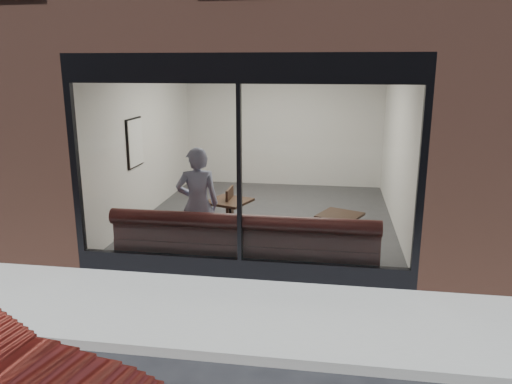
% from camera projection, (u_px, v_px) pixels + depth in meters
% --- Properties ---
extents(ground, '(120.00, 120.00, 0.00)m').
position_uv_depth(ground, '(205.00, 356.00, 5.37)').
color(ground, black).
rests_on(ground, ground).
extents(sidewalk_near, '(40.00, 2.00, 0.01)m').
position_uv_depth(sidewalk_near, '(225.00, 312.00, 6.33)').
color(sidewalk_near, gray).
rests_on(sidewalk_near, ground).
extents(kerb_near, '(40.00, 0.10, 0.12)m').
position_uv_depth(kerb_near, '(204.00, 354.00, 5.31)').
color(kerb_near, gray).
rests_on(kerb_near, ground).
extents(host_building_pier_left, '(2.50, 12.00, 3.20)m').
position_uv_depth(host_building_pier_left, '(142.00, 121.00, 13.19)').
color(host_building_pier_left, brown).
rests_on(host_building_pier_left, ground).
extents(host_building_pier_right, '(2.50, 12.00, 3.20)m').
position_uv_depth(host_building_pier_right, '(437.00, 126.00, 12.07)').
color(host_building_pier_right, brown).
rests_on(host_building_pier_right, ground).
extents(host_building_backfill, '(5.00, 6.00, 3.20)m').
position_uv_depth(host_building_backfill, '(293.00, 112.00, 15.50)').
color(host_building_backfill, brown).
rests_on(host_building_backfill, ground).
extents(cafe_floor, '(6.00, 6.00, 0.00)m').
position_uv_depth(cafe_floor, '(267.00, 218.00, 10.15)').
color(cafe_floor, '#2D2D30').
rests_on(cafe_floor, ground).
extents(cafe_ceiling, '(6.00, 6.00, 0.00)m').
position_uv_depth(cafe_ceiling, '(268.00, 57.00, 9.36)').
color(cafe_ceiling, white).
rests_on(cafe_ceiling, host_building_upper).
extents(cafe_wall_back, '(5.00, 0.00, 5.00)m').
position_uv_depth(cafe_wall_back, '(283.00, 123.00, 12.62)').
color(cafe_wall_back, silver).
rests_on(cafe_wall_back, ground).
extents(cafe_wall_left, '(0.00, 6.00, 6.00)m').
position_uv_depth(cafe_wall_left, '(146.00, 138.00, 10.13)').
color(cafe_wall_left, silver).
rests_on(cafe_wall_left, ground).
extents(cafe_wall_right, '(0.00, 6.00, 6.00)m').
position_uv_depth(cafe_wall_right, '(398.00, 144.00, 9.38)').
color(cafe_wall_right, silver).
rests_on(cafe_wall_right, ground).
extents(storefront_kick, '(5.00, 0.10, 0.30)m').
position_uv_depth(storefront_kick, '(240.00, 269.00, 7.30)').
color(storefront_kick, black).
rests_on(storefront_kick, ground).
extents(storefront_header, '(5.00, 0.10, 0.40)m').
position_uv_depth(storefront_header, '(238.00, 68.00, 6.59)').
color(storefront_header, black).
rests_on(storefront_header, host_building_upper).
extents(storefront_mullion, '(0.06, 0.10, 2.50)m').
position_uv_depth(storefront_mullion, '(239.00, 175.00, 6.95)').
color(storefront_mullion, black).
rests_on(storefront_mullion, storefront_kick).
extents(storefront_glass, '(4.80, 0.00, 4.80)m').
position_uv_depth(storefront_glass, '(239.00, 176.00, 6.92)').
color(storefront_glass, white).
rests_on(storefront_glass, storefront_kick).
extents(banquette, '(4.00, 0.55, 0.45)m').
position_uv_depth(banquette, '(245.00, 254.00, 7.66)').
color(banquette, '#3D1916').
rests_on(banquette, cafe_floor).
extents(person, '(0.76, 0.61, 1.82)m').
position_uv_depth(person, '(198.00, 204.00, 7.84)').
color(person, '#8C94B6').
rests_on(person, cafe_floor).
extents(cafe_table_left, '(0.85, 0.85, 0.04)m').
position_uv_depth(cafe_table_left, '(229.00, 201.00, 8.67)').
color(cafe_table_left, black).
rests_on(cafe_table_left, cafe_floor).
extents(cafe_table_right, '(0.80, 0.80, 0.04)m').
position_uv_depth(cafe_table_right, '(340.00, 215.00, 7.86)').
color(cafe_table_right, black).
rests_on(cafe_table_right, cafe_floor).
extents(cafe_chair_left, '(0.48, 0.48, 0.04)m').
position_uv_depth(cafe_chair_left, '(220.00, 226.00, 8.92)').
color(cafe_chair_left, black).
rests_on(cafe_chair_left, cafe_floor).
extents(wall_poster, '(0.02, 0.66, 0.88)m').
position_uv_depth(wall_poster, '(136.00, 143.00, 9.49)').
color(wall_poster, white).
rests_on(wall_poster, cafe_wall_left).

